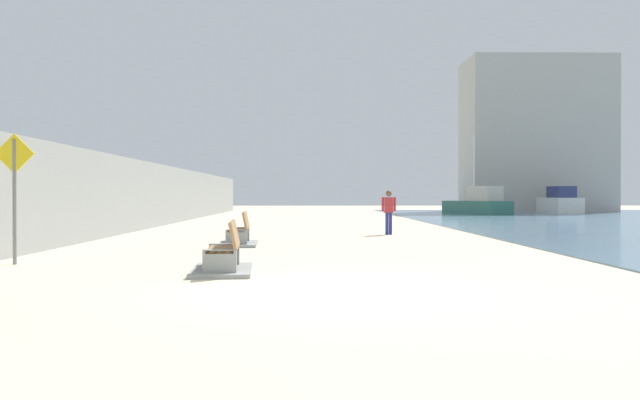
{
  "coord_description": "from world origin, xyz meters",
  "views": [
    {
      "loc": [
        -0.22,
        -10.08,
        1.47
      ],
      "look_at": [
        0.27,
        16.68,
        1.26
      ],
      "focal_mm": 36.75,
      "sensor_mm": 36.0,
      "label": 1
    }
  ],
  "objects_px": {
    "pedestrian_sign": "(15,183)",
    "person_walking": "(389,209)",
    "bench_far": "(239,237)",
    "bench_near": "(224,260)",
    "boat_outer": "(558,203)",
    "boat_far_left": "(479,204)"
  },
  "relations": [
    {
      "from": "bench_far",
      "to": "boat_outer",
      "type": "height_order",
      "value": "boat_outer"
    },
    {
      "from": "bench_near",
      "to": "boat_outer",
      "type": "relative_size",
      "value": 0.44
    },
    {
      "from": "bench_far",
      "to": "person_walking",
      "type": "height_order",
      "value": "person_walking"
    },
    {
      "from": "bench_far",
      "to": "person_walking",
      "type": "relative_size",
      "value": 1.31
    },
    {
      "from": "boat_far_left",
      "to": "pedestrian_sign",
      "type": "distance_m",
      "value": 39.22
    },
    {
      "from": "bench_far",
      "to": "boat_far_left",
      "type": "relative_size",
      "value": 0.36
    },
    {
      "from": "pedestrian_sign",
      "to": "person_walking",
      "type": "bearing_deg",
      "value": 47.87
    },
    {
      "from": "bench_far",
      "to": "boat_outer",
      "type": "relative_size",
      "value": 0.44
    },
    {
      "from": "bench_near",
      "to": "pedestrian_sign",
      "type": "relative_size",
      "value": 0.78
    },
    {
      "from": "bench_far",
      "to": "boat_far_left",
      "type": "xyz_separation_m",
      "value": [
        14.68,
        29.17,
        0.57
      ]
    },
    {
      "from": "bench_near",
      "to": "pedestrian_sign",
      "type": "xyz_separation_m",
      "value": [
        -4.6,
        1.48,
        1.48
      ]
    },
    {
      "from": "boat_outer",
      "to": "pedestrian_sign",
      "type": "bearing_deg",
      "value": -124.67
    },
    {
      "from": "bench_far",
      "to": "pedestrian_sign",
      "type": "relative_size",
      "value": 0.78
    },
    {
      "from": "boat_outer",
      "to": "bench_near",
      "type": "bearing_deg",
      "value": -118.73
    },
    {
      "from": "bench_far",
      "to": "pedestrian_sign",
      "type": "xyz_separation_m",
      "value": [
        -4.18,
        -5.2,
        1.48
      ]
    },
    {
      "from": "pedestrian_sign",
      "to": "bench_near",
      "type": "bearing_deg",
      "value": -17.89
    },
    {
      "from": "bench_near",
      "to": "boat_outer",
      "type": "xyz_separation_m",
      "value": [
        21.48,
        39.18,
        0.6
      ]
    },
    {
      "from": "bench_near",
      "to": "pedestrian_sign",
      "type": "height_order",
      "value": "pedestrian_sign"
    },
    {
      "from": "bench_far",
      "to": "pedestrian_sign",
      "type": "height_order",
      "value": "pedestrian_sign"
    },
    {
      "from": "person_walking",
      "to": "boat_far_left",
      "type": "bearing_deg",
      "value": 68.21
    },
    {
      "from": "bench_far",
      "to": "pedestrian_sign",
      "type": "bearing_deg",
      "value": -128.77
    },
    {
      "from": "boat_far_left",
      "to": "bench_near",
      "type": "bearing_deg",
      "value": -111.69
    }
  ]
}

